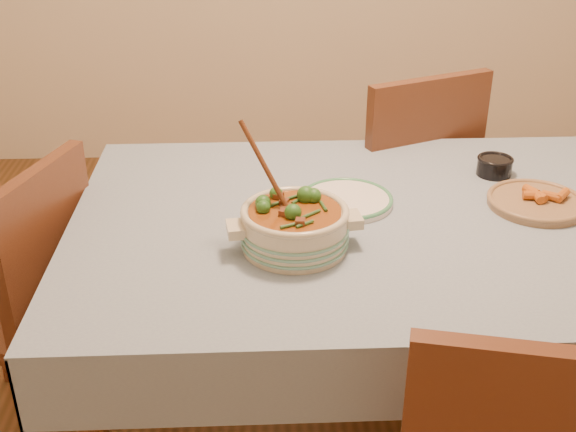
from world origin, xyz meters
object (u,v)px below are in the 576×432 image
object	(u,v)px
chair_left	(22,293)
dining_table	(394,247)
stew_casserole	(295,224)
chair_far	(403,184)
white_plate	(346,200)
fried_plate	(537,200)
condiment_bowl	(495,165)

from	to	relation	value
chair_left	dining_table	bearing A→B (deg)	103.76
stew_casserole	chair_far	distance (m)	0.94
dining_table	chair_left	size ratio (longest dim) A/B	1.89
dining_table	stew_casserole	distance (m)	0.35
white_plate	fried_plate	world-z (taller)	fried_plate
chair_left	stew_casserole	bearing A→B (deg)	91.41
chair_left	white_plate	bearing A→B (deg)	108.46
stew_casserole	white_plate	xyz separation A→B (m)	(0.15, 0.23, -0.05)
dining_table	chair_left	bearing A→B (deg)	176.20
dining_table	chair_far	world-z (taller)	chair_far
dining_table	white_plate	size ratio (longest dim) A/B	5.17
fried_plate	chair_far	distance (m)	0.69
stew_casserole	dining_table	bearing A→B (deg)	28.62
stew_casserole	fried_plate	world-z (taller)	stew_casserole
dining_table	chair_left	world-z (taller)	chair_left
dining_table	fried_plate	bearing A→B (deg)	6.37
dining_table	condiment_bowl	xyz separation A→B (m)	(0.33, 0.25, 0.12)
white_plate	chair_left	world-z (taller)	chair_left
dining_table	stew_casserole	world-z (taller)	stew_casserole
dining_table	white_plate	world-z (taller)	white_plate
chair_far	fried_plate	bearing A→B (deg)	87.63
fried_plate	chair_left	world-z (taller)	chair_left
stew_casserole	condiment_bowl	xyz separation A→B (m)	(0.60, 0.40, -0.03)
dining_table	chair_far	size ratio (longest dim) A/B	1.75
dining_table	stew_casserole	size ratio (longest dim) A/B	5.16
fried_plate	chair_far	xyz separation A→B (m)	(-0.23, 0.61, -0.23)
condiment_bowl	chair_left	xyz separation A→B (m)	(-1.35, -0.18, -0.28)
stew_casserole	condiment_bowl	distance (m)	0.72
dining_table	chair_far	distance (m)	0.68
stew_casserole	chair_far	xyz separation A→B (m)	(0.43, 0.80, -0.28)
dining_table	condiment_bowl	size ratio (longest dim) A/B	15.17
white_plate	condiment_bowl	bearing A→B (deg)	20.53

